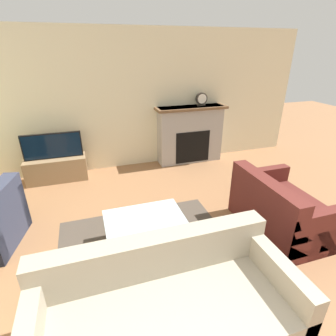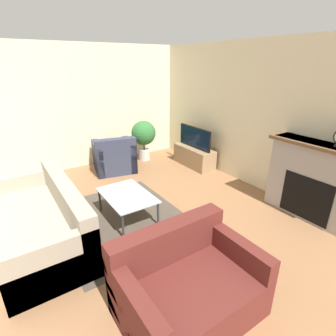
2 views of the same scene
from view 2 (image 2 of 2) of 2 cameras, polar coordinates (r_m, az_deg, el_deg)
name	(u,v)px [view 2 (image 2 of 2)]	position (r m, az deg, el deg)	size (l,w,h in m)	color
wall_back	(247,115)	(5.39, 16.75, 10.94)	(8.24, 0.06, 2.70)	beige
wall_left	(72,109)	(6.27, -20.26, 11.99)	(0.06, 8.17, 2.70)	beige
area_rug	(121,219)	(4.28, -10.10, -10.93)	(2.18, 1.86, 0.00)	#4C4238
fireplace	(315,180)	(4.58, 29.39, -2.37)	(1.51, 0.41, 1.22)	#9E9993
tv_stand	(194,156)	(6.25, 5.69, 2.52)	(1.09, 0.42, 0.45)	#997A56
tv	(195,137)	(6.10, 5.83, 6.63)	(1.03, 0.06, 0.48)	black
couch_sectional	(43,223)	(4.00, -25.57, -10.80)	(2.15, 0.98, 0.82)	#9E937F
couch_loveseat	(187,287)	(2.79, 4.08, -24.42)	(0.93, 1.31, 0.82)	#5B231E
armchair_by_window	(115,158)	(6.02, -11.57, 2.13)	(1.00, 1.01, 0.82)	#33384C
coffee_table	(127,197)	(4.13, -8.92, -6.21)	(0.98, 0.66, 0.41)	#333338
potted_plant	(144,135)	(6.52, -5.32, 7.14)	(0.60, 0.60, 0.99)	beige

